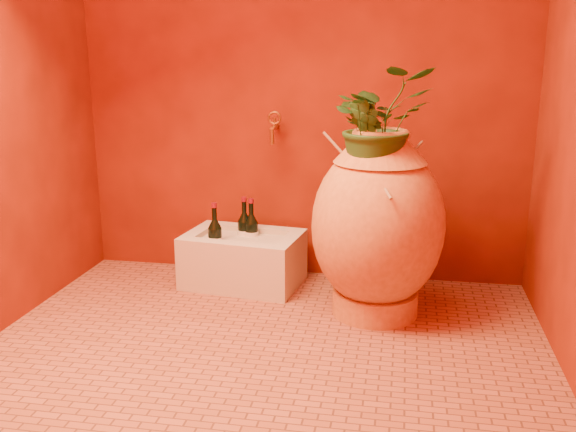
% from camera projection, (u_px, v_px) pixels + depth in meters
% --- Properties ---
extents(floor, '(2.50, 2.50, 0.00)m').
position_uv_depth(floor, '(265.00, 347.00, 2.84)').
color(floor, brown).
rests_on(floor, ground).
extents(wall_back, '(2.50, 0.02, 2.50)m').
position_uv_depth(wall_back, '(302.00, 54.00, 3.48)').
color(wall_back, '#541204').
rests_on(wall_back, ground).
extents(amphora, '(0.65, 0.65, 0.92)m').
position_uv_depth(amphora, '(378.00, 225.00, 3.09)').
color(amphora, '#CC7E39').
rests_on(amphora, floor).
extents(stone_basin, '(0.67, 0.50, 0.29)m').
position_uv_depth(stone_basin, '(243.00, 260.00, 3.57)').
color(stone_basin, beige).
rests_on(stone_basin, floor).
extents(wine_bottle_a, '(0.08, 0.08, 0.32)m').
position_uv_depth(wine_bottle_a, '(245.00, 232.00, 3.62)').
color(wine_bottle_a, black).
rests_on(wine_bottle_a, stone_basin).
extents(wine_bottle_b, '(0.08, 0.08, 0.32)m').
position_uv_depth(wine_bottle_b, '(215.00, 240.00, 3.48)').
color(wine_bottle_b, black).
rests_on(wine_bottle_b, stone_basin).
extents(wine_bottle_c, '(0.08, 0.08, 0.31)m').
position_uv_depth(wine_bottle_c, '(252.00, 234.00, 3.60)').
color(wine_bottle_c, black).
rests_on(wine_bottle_c, stone_basin).
extents(wall_tap, '(0.08, 0.16, 0.17)m').
position_uv_depth(wall_tap, '(274.00, 126.00, 3.51)').
color(wall_tap, '#9D6C24').
rests_on(wall_tap, wall_back).
extents(plant_main, '(0.59, 0.57, 0.52)m').
position_uv_depth(plant_main, '(379.00, 123.00, 2.94)').
color(plant_main, '#1E4318').
rests_on(plant_main, amphora).
extents(plant_side, '(0.23, 0.25, 0.36)m').
position_uv_depth(plant_side, '(366.00, 138.00, 2.91)').
color(plant_side, '#1E4318').
rests_on(plant_side, amphora).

